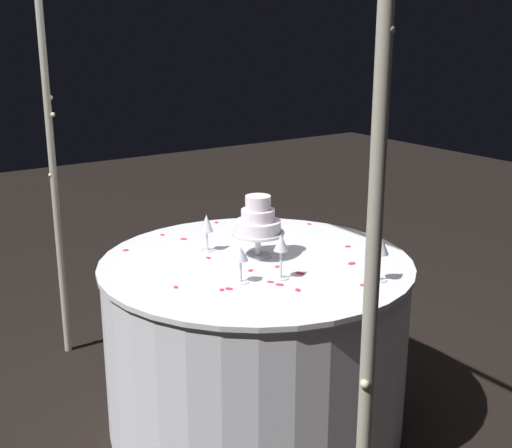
{
  "coord_description": "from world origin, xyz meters",
  "views": [
    {
      "loc": [
        -2.18,
        1.5,
        1.68
      ],
      "look_at": [
        0.0,
        0.0,
        0.9
      ],
      "focal_mm": 47.82,
      "sensor_mm": 36.0,
      "label": 1
    }
  ],
  "objects_px": {
    "main_table": "(256,343)",
    "wine_glass_1": "(380,247)",
    "decorative_arch": "(149,84)",
    "tiered_cake": "(258,222)",
    "wine_glass_2": "(281,245)",
    "wine_glass_3": "(241,256)",
    "wine_glass_0": "(207,225)"
  },
  "relations": [
    {
      "from": "wine_glass_0",
      "to": "wine_glass_3",
      "type": "height_order",
      "value": "wine_glass_0"
    },
    {
      "from": "wine_glass_2",
      "to": "main_table",
      "type": "bearing_deg",
      "value": -9.71
    },
    {
      "from": "wine_glass_1",
      "to": "wine_glass_3",
      "type": "bearing_deg",
      "value": 57.39
    },
    {
      "from": "decorative_arch",
      "to": "wine_glass_3",
      "type": "height_order",
      "value": "decorative_arch"
    },
    {
      "from": "wine_glass_2",
      "to": "wine_glass_3",
      "type": "xyz_separation_m",
      "value": [
        0.05,
        0.15,
        -0.03
      ]
    },
    {
      "from": "main_table",
      "to": "wine_glass_1",
      "type": "height_order",
      "value": "wine_glass_1"
    },
    {
      "from": "tiered_cake",
      "to": "wine_glass_3",
      "type": "height_order",
      "value": "tiered_cake"
    },
    {
      "from": "decorative_arch",
      "to": "wine_glass_1",
      "type": "xyz_separation_m",
      "value": [
        -0.45,
        -0.7,
        -0.6
      ]
    },
    {
      "from": "decorative_arch",
      "to": "wine_glass_1",
      "type": "bearing_deg",
      "value": -122.56
    },
    {
      "from": "decorative_arch",
      "to": "wine_glass_3",
      "type": "bearing_deg",
      "value": -122.47
    },
    {
      "from": "main_table",
      "to": "wine_glass_3",
      "type": "height_order",
      "value": "wine_glass_3"
    },
    {
      "from": "wine_glass_1",
      "to": "tiered_cake",
      "type": "bearing_deg",
      "value": 24.21
    },
    {
      "from": "decorative_arch",
      "to": "wine_glass_2",
      "type": "xyz_separation_m",
      "value": [
        -0.22,
        -0.41,
        -0.6
      ]
    },
    {
      "from": "wine_glass_2",
      "to": "wine_glass_3",
      "type": "distance_m",
      "value": 0.16
    },
    {
      "from": "decorative_arch",
      "to": "wine_glass_2",
      "type": "relative_size",
      "value": 12.92
    },
    {
      "from": "wine_glass_1",
      "to": "main_table",
      "type": "bearing_deg",
      "value": 29.46
    },
    {
      "from": "tiered_cake",
      "to": "wine_glass_1",
      "type": "relative_size",
      "value": 1.44
    },
    {
      "from": "tiered_cake",
      "to": "wine_glass_2",
      "type": "bearing_deg",
      "value": 164.18
    },
    {
      "from": "tiered_cake",
      "to": "wine_glass_3",
      "type": "relative_size",
      "value": 1.85
    },
    {
      "from": "decorative_arch",
      "to": "wine_glass_0",
      "type": "bearing_deg",
      "value": -57.19
    },
    {
      "from": "decorative_arch",
      "to": "tiered_cake",
      "type": "relative_size",
      "value": 8.78
    },
    {
      "from": "decorative_arch",
      "to": "main_table",
      "type": "height_order",
      "value": "decorative_arch"
    },
    {
      "from": "wine_glass_1",
      "to": "wine_glass_2",
      "type": "height_order",
      "value": "wine_glass_1"
    },
    {
      "from": "tiered_cake",
      "to": "wine_glass_0",
      "type": "relative_size",
      "value": 1.62
    },
    {
      "from": "main_table",
      "to": "wine_glass_3",
      "type": "bearing_deg",
      "value": 132.3
    },
    {
      "from": "wine_glass_1",
      "to": "wine_glass_3",
      "type": "xyz_separation_m",
      "value": [
        0.28,
        0.44,
        -0.03
      ]
    },
    {
      "from": "wine_glass_3",
      "to": "tiered_cake",
      "type": "bearing_deg",
      "value": -47.02
    },
    {
      "from": "decorative_arch",
      "to": "wine_glass_0",
      "type": "distance_m",
      "value": 0.75
    },
    {
      "from": "decorative_arch",
      "to": "wine_glass_2",
      "type": "bearing_deg",
      "value": -118.19
    },
    {
      "from": "wine_glass_2",
      "to": "decorative_arch",
      "type": "bearing_deg",
      "value": 61.81
    },
    {
      "from": "main_table",
      "to": "tiered_cake",
      "type": "distance_m",
      "value": 0.53
    },
    {
      "from": "decorative_arch",
      "to": "wine_glass_1",
      "type": "height_order",
      "value": "decorative_arch"
    }
  ]
}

